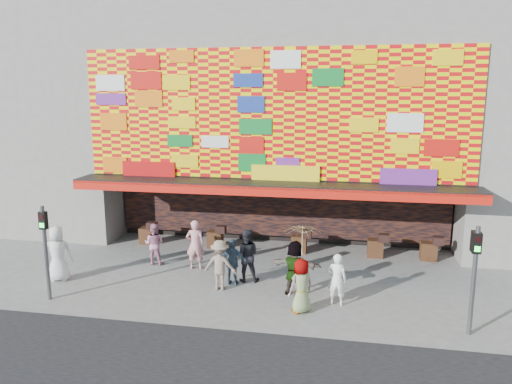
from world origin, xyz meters
TOP-DOWN VIEW (x-y plane):
  - ground at (0.00, 0.00)m, footprint 90.00×90.00m
  - shop_building at (0.00, 8.18)m, footprint 15.20×9.40m
  - neighbor_left at (-13.00, 8.00)m, footprint 11.00×8.00m
  - signal_left at (-6.20, -1.50)m, footprint 0.22×0.20m
  - signal_right at (6.20, -1.50)m, footprint 0.22×0.20m
  - ped_a at (-6.80, 0.01)m, footprint 1.10×0.93m
  - ped_b at (-2.53, 2.01)m, footprint 0.73×0.55m
  - ped_c at (-0.46, 1.17)m, footprint 0.98×0.81m
  - ped_d at (-1.15, 0.29)m, footprint 1.10×0.65m
  - ped_e at (-0.84, 0.76)m, footprint 0.94×0.41m
  - ped_f at (1.29, 0.32)m, footprint 1.70×0.72m
  - ped_g at (1.63, -0.96)m, footprint 0.94×0.91m
  - ped_h at (2.64, -0.24)m, footprint 0.61×0.42m
  - ped_i at (-4.21, 2.22)m, footprint 0.77×0.60m
  - parasol at (1.63, -0.96)m, footprint 1.15×1.16m

SIDE VIEW (x-z plane):
  - ground at x=0.00m, z-range 0.00..0.00m
  - ped_i at x=-4.21m, z-range 0.00..1.57m
  - ped_e at x=-0.84m, z-range 0.00..1.58m
  - ped_h at x=2.64m, z-range 0.00..1.63m
  - ped_g at x=1.63m, z-range 0.00..1.63m
  - ped_d at x=-1.15m, z-range 0.00..1.66m
  - ped_f at x=1.29m, z-range 0.00..1.78m
  - ped_c at x=-0.46m, z-range 0.00..1.83m
  - ped_b at x=-2.53m, z-range 0.00..1.84m
  - ped_a at x=-6.80m, z-range 0.00..1.92m
  - signal_left at x=-6.20m, z-range 0.36..3.36m
  - signal_right at x=6.20m, z-range 0.36..3.36m
  - parasol at x=1.63m, z-range 1.22..3.12m
  - shop_building at x=0.00m, z-range 0.23..10.23m
  - neighbor_left at x=-13.00m, z-range 0.00..12.00m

